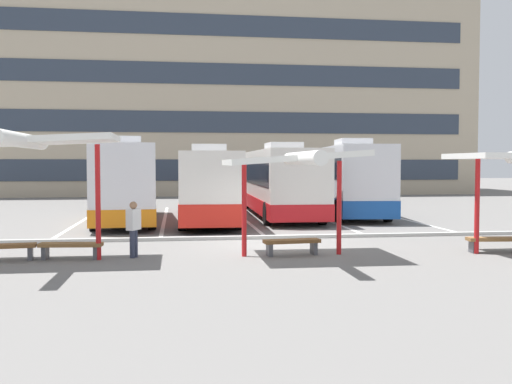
{
  "coord_description": "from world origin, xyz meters",
  "views": [
    {
      "loc": [
        -3.14,
        -18.43,
        2.6
      ],
      "look_at": [
        -0.15,
        3.19,
        1.53
      ],
      "focal_mm": 40.52,
      "sensor_mm": 36.0,
      "label": 1
    }
  ],
  "objects_px": {
    "coach_bus_1": "(208,186)",
    "bench_3": "(495,241)",
    "waiting_shelter_1": "(294,160)",
    "bench_0": "(1,249)",
    "waiting_shelter_0": "(30,144)",
    "coach_bus_2": "(278,182)",
    "waiting_passenger_0": "(134,226)",
    "coach_bus_0": "(124,183)",
    "bench_2": "(292,243)",
    "coach_bus_3": "(347,180)",
    "bench_1": "(71,247)"
  },
  "relations": [
    {
      "from": "coach_bus_1",
      "to": "bench_3",
      "type": "xyz_separation_m",
      "value": [
        7.8,
        -11.17,
        -1.24
      ]
    },
    {
      "from": "waiting_shelter_1",
      "to": "bench_0",
      "type": "bearing_deg",
      "value": 177.26
    },
    {
      "from": "bench_0",
      "to": "waiting_shelter_0",
      "type": "bearing_deg",
      "value": -23.28
    },
    {
      "from": "bench_0",
      "to": "bench_3",
      "type": "height_order",
      "value": "same"
    },
    {
      "from": "coach_bus_2",
      "to": "waiting_passenger_0",
      "type": "xyz_separation_m",
      "value": [
        -6.27,
        -12.41,
        -0.79
      ]
    },
    {
      "from": "coach_bus_0",
      "to": "waiting_shelter_0",
      "type": "distance_m",
      "value": 10.86
    },
    {
      "from": "coach_bus_2",
      "to": "bench_2",
      "type": "xyz_separation_m",
      "value": [
        -1.84,
        -12.58,
        -1.34
      ]
    },
    {
      "from": "bench_2",
      "to": "bench_0",
      "type": "bearing_deg",
      "value": 179.52
    },
    {
      "from": "coach_bus_3",
      "to": "bench_2",
      "type": "xyz_separation_m",
      "value": [
        -5.38,
        -12.42,
        -1.44
      ]
    },
    {
      "from": "coach_bus_0",
      "to": "bench_0",
      "type": "relative_size",
      "value": 5.69
    },
    {
      "from": "coach_bus_0",
      "to": "waiting_shelter_1",
      "type": "distance_m",
      "value": 12.06
    },
    {
      "from": "coach_bus_1",
      "to": "bench_3",
      "type": "distance_m",
      "value": 13.68
    },
    {
      "from": "waiting_passenger_0",
      "to": "coach_bus_1",
      "type": "bearing_deg",
      "value": 76.17
    },
    {
      "from": "bench_2",
      "to": "waiting_passenger_0",
      "type": "xyz_separation_m",
      "value": [
        -4.43,
        0.17,
        0.55
      ]
    },
    {
      "from": "bench_0",
      "to": "waiting_passenger_0",
      "type": "distance_m",
      "value": 3.52
    },
    {
      "from": "waiting_shelter_1",
      "to": "waiting_passenger_0",
      "type": "relative_size",
      "value": 3.09
    },
    {
      "from": "coach_bus_0",
      "to": "waiting_shelter_1",
      "type": "relative_size",
      "value": 2.14
    },
    {
      "from": "bench_3",
      "to": "coach_bus_1",
      "type": "bearing_deg",
      "value": 124.92
    },
    {
      "from": "bench_1",
      "to": "waiting_passenger_0",
      "type": "distance_m",
      "value": 1.77
    },
    {
      "from": "waiting_shelter_0",
      "to": "bench_1",
      "type": "bearing_deg",
      "value": 26.04
    },
    {
      "from": "coach_bus_3",
      "to": "waiting_passenger_0",
      "type": "xyz_separation_m",
      "value": [
        -9.8,
        -12.25,
        -0.89
      ]
    },
    {
      "from": "coach_bus_1",
      "to": "coach_bus_3",
      "type": "bearing_deg",
      "value": 12.64
    },
    {
      "from": "waiting_shelter_0",
      "to": "bench_1",
      "type": "height_order",
      "value": "waiting_shelter_0"
    },
    {
      "from": "coach_bus_0",
      "to": "coach_bus_3",
      "type": "distance_m",
      "value": 11.12
    },
    {
      "from": "waiting_shelter_0",
      "to": "bench_3",
      "type": "xyz_separation_m",
      "value": [
        12.99,
        -0.05,
        -2.78
      ]
    },
    {
      "from": "waiting_shelter_0",
      "to": "coach_bus_3",
      "type": "bearing_deg",
      "value": 45.81
    },
    {
      "from": "coach_bus_1",
      "to": "bench_2",
      "type": "xyz_separation_m",
      "value": [
        1.81,
        -10.8,
        -1.24
      ]
    },
    {
      "from": "coach_bus_2",
      "to": "waiting_shelter_1",
      "type": "xyz_separation_m",
      "value": [
        -1.84,
        -12.89,
        1.02
      ]
    },
    {
      "from": "coach_bus_2",
      "to": "waiting_passenger_0",
      "type": "bearing_deg",
      "value": -116.81
    },
    {
      "from": "coach_bus_3",
      "to": "bench_3",
      "type": "xyz_separation_m",
      "value": [
        0.61,
        -12.78,
        -1.44
      ]
    },
    {
      "from": "bench_0",
      "to": "bench_1",
      "type": "xyz_separation_m",
      "value": [
        1.8,
        0.05,
        -0.0
      ]
    },
    {
      "from": "waiting_shelter_1",
      "to": "waiting_passenger_0",
      "type": "bearing_deg",
      "value": 173.8
    },
    {
      "from": "coach_bus_0",
      "to": "waiting_shelter_1",
      "type": "height_order",
      "value": "coach_bus_0"
    },
    {
      "from": "coach_bus_0",
      "to": "bench_2",
      "type": "relative_size",
      "value": 6.22
    },
    {
      "from": "waiting_shelter_0",
      "to": "bench_0",
      "type": "bearing_deg",
      "value": 156.72
    },
    {
      "from": "bench_3",
      "to": "waiting_shelter_0",
      "type": "bearing_deg",
      "value": 179.8
    },
    {
      "from": "coach_bus_0",
      "to": "waiting_shelter_0",
      "type": "bearing_deg",
      "value": -97.75
    },
    {
      "from": "bench_0",
      "to": "waiting_passenger_0",
      "type": "relative_size",
      "value": 1.16
    },
    {
      "from": "coach_bus_3",
      "to": "bench_2",
      "type": "relative_size",
      "value": 6.51
    },
    {
      "from": "coach_bus_3",
      "to": "waiting_shelter_1",
      "type": "xyz_separation_m",
      "value": [
        -5.38,
        -12.73,
        0.92
      ]
    },
    {
      "from": "bench_0",
      "to": "bench_1",
      "type": "distance_m",
      "value": 1.8
    },
    {
      "from": "bench_0",
      "to": "waiting_shelter_1",
      "type": "height_order",
      "value": "waiting_shelter_1"
    },
    {
      "from": "waiting_passenger_0",
      "to": "waiting_shelter_1",
      "type": "bearing_deg",
      "value": -6.2
    },
    {
      "from": "bench_0",
      "to": "waiting_shelter_1",
      "type": "xyz_separation_m",
      "value": [
        7.9,
        -0.38,
        2.36
      ]
    },
    {
      "from": "coach_bus_0",
      "to": "bench_1",
      "type": "distance_m",
      "value": 10.35
    },
    {
      "from": "bench_2",
      "to": "bench_3",
      "type": "relative_size",
      "value": 1.0
    },
    {
      "from": "coach_bus_0",
      "to": "coach_bus_3",
      "type": "height_order",
      "value": "coach_bus_3"
    },
    {
      "from": "waiting_shelter_0",
      "to": "waiting_shelter_1",
      "type": "bearing_deg",
      "value": 0.08
    },
    {
      "from": "coach_bus_1",
      "to": "bench_0",
      "type": "distance_m",
      "value": 12.41
    },
    {
      "from": "coach_bus_2",
      "to": "coach_bus_0",
      "type": "bearing_deg",
      "value": -163.24
    }
  ]
}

